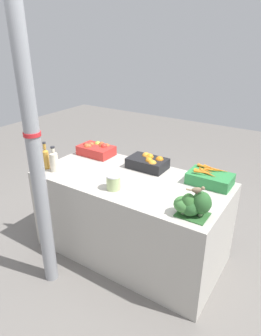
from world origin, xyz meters
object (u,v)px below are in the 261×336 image
object	(u,v)px
carrot_crate	(210,178)
pickle_jar	(113,182)
orange_crate	(148,162)
broccoli_pile	(194,204)
sparrow_bird	(197,190)
apple_crate	(96,149)
support_pole	(34,149)
juice_bottle_amber	(46,158)
juice_bottle_cloudy	(54,161)

from	to	relation	value
carrot_crate	pickle_jar	bearing A→B (deg)	-140.43
orange_crate	broccoli_pile	distance (m)	0.88
orange_crate	sparrow_bird	distance (m)	0.92
sparrow_bird	apple_crate	bearing A→B (deg)	121.12
support_pole	apple_crate	xyz separation A→B (m)	(-0.23, 0.98, -0.35)
juice_bottle_amber	sparrow_bird	bearing A→B (deg)	-0.75
orange_crate	pickle_jar	xyz separation A→B (m)	(-0.03, -0.53, 0.00)
orange_crate	carrot_crate	xyz separation A→B (m)	(0.61, -0.00, -0.00)
apple_crate	broccoli_pile	size ratio (longest dim) A/B	1.45
support_pole	juice_bottle_amber	bearing A→B (deg)	132.82
apple_crate	juice_bottle_cloudy	world-z (taller)	juice_bottle_cloudy
carrot_crate	apple_crate	bearing A→B (deg)	179.77
juice_bottle_cloudy	support_pole	bearing A→B (deg)	-56.07
pickle_jar	sparrow_bird	bearing A→B (deg)	-2.41
juice_bottle_amber	carrot_crate	bearing A→B (deg)	20.70
support_pole	pickle_jar	size ratio (longest dim) A/B	19.03
support_pole	apple_crate	size ratio (longest dim) A/B	6.62
sparrow_bird	broccoli_pile	bearing A→B (deg)	105.67
broccoli_pile	juice_bottle_amber	world-z (taller)	juice_bottle_amber
orange_crate	apple_crate	bearing A→B (deg)	179.84
orange_crate	carrot_crate	distance (m)	0.61
carrot_crate	broccoli_pile	world-z (taller)	broccoli_pile
broccoli_pile	juice_bottle_amber	size ratio (longest dim) A/B	0.95
broccoli_pile	pickle_jar	distance (m)	0.72
carrot_crate	juice_bottle_amber	size ratio (longest dim) A/B	1.38
orange_crate	juice_bottle_amber	xyz separation A→B (m)	(-0.82, -0.54, 0.05)
orange_crate	juice_bottle_amber	world-z (taller)	juice_bottle_amber
sparrow_bird	carrot_crate	bearing A→B (deg)	63.28
orange_crate	carrot_crate	size ratio (longest dim) A/B	1.00
orange_crate	juice_bottle_amber	distance (m)	0.98
support_pole	sparrow_bird	size ratio (longest dim) A/B	21.15
sparrow_bird	orange_crate	bearing A→B (deg)	105.24
apple_crate	carrot_crate	xyz separation A→B (m)	(1.26, -0.00, -0.01)
apple_crate	orange_crate	world-z (taller)	apple_crate
juice_bottle_cloudy	pickle_jar	xyz separation A→B (m)	(0.68, 0.01, -0.04)
juice_bottle_amber	sparrow_bird	size ratio (longest dim) A/B	2.31
pickle_jar	orange_crate	bearing A→B (deg)	87.05
support_pole	sparrow_bird	bearing A→B (deg)	19.96
orange_crate	juice_bottle_cloudy	xyz separation A→B (m)	(-0.71, -0.54, 0.04)
support_pole	pickle_jar	xyz separation A→B (m)	(0.39, 0.44, -0.35)
orange_crate	juice_bottle_amber	bearing A→B (deg)	-146.36
orange_crate	sparrow_bird	size ratio (longest dim) A/B	3.19
carrot_crate	sparrow_bird	world-z (taller)	sparrow_bird
support_pole	apple_crate	world-z (taller)	support_pole
support_pole	broccoli_pile	xyz separation A→B (m)	(1.11, 0.43, -0.32)
apple_crate	pickle_jar	xyz separation A→B (m)	(0.62, -0.54, 0.00)
juice_bottle_amber	apple_crate	bearing A→B (deg)	72.55
apple_crate	juice_bottle_amber	size ratio (longest dim) A/B	1.38
support_pole	juice_bottle_cloudy	bearing A→B (deg)	123.93
support_pole	broccoli_pile	world-z (taller)	support_pole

